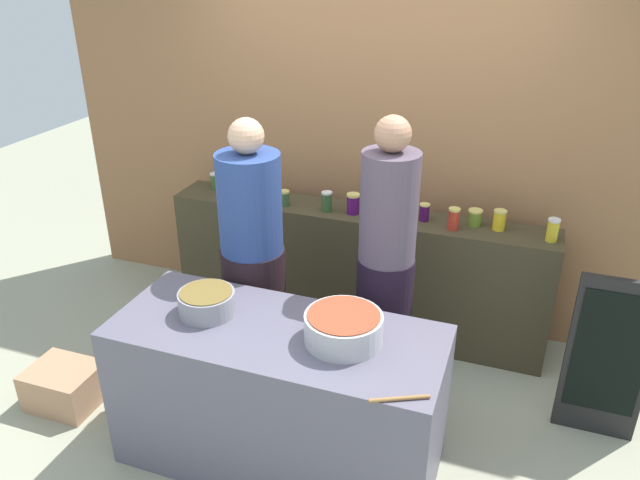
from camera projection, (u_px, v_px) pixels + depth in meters
name	position (u px, v px, depth m)	size (l,w,h in m)	color
ground	(300.00, 420.00, 3.67)	(12.00, 12.00, 0.00)	#9D9E85
storefront_wall	(374.00, 117.00, 4.25)	(4.80, 0.12, 3.00)	#9B6A44
display_shelf	(355.00, 271.00, 4.40)	(2.70, 0.36, 0.93)	#3E3623
prep_table	(278.00, 396.00, 3.24)	(1.70, 0.70, 0.85)	slate
preserve_jar_0	(215.00, 181.00, 4.57)	(0.07, 0.07, 0.12)	#385829
preserve_jar_1	(285.00, 198.00, 4.28)	(0.07, 0.07, 0.11)	#355633
preserve_jar_2	(327.00, 201.00, 4.19)	(0.07, 0.07, 0.14)	#31542B
preserve_jar_3	(353.00, 204.00, 4.14)	(0.09, 0.09, 0.14)	#4C105A
preserve_jar_4	(384.00, 202.00, 4.17)	(0.08, 0.08, 0.14)	#411B56
preserve_jar_5	(424.00, 212.00, 4.04)	(0.07, 0.07, 0.12)	#3F0F49
preserve_jar_6	(454.00, 219.00, 3.91)	(0.07, 0.07, 0.15)	#B6301F
preserve_jar_7	(475.00, 217.00, 3.98)	(0.09, 0.09, 0.11)	olive
preserve_jar_8	(499.00, 220.00, 3.91)	(0.08, 0.08, 0.13)	yellow
preserve_jar_9	(553.00, 230.00, 3.76)	(0.07, 0.07, 0.15)	gold
cooking_pot_left	(207.00, 302.00, 3.17)	(0.30, 0.30, 0.13)	gray
cooking_pot_center	(343.00, 328.00, 2.94)	(0.38, 0.38, 0.15)	#B7B7BC
wooden_spoon	(399.00, 399.00, 2.58)	(0.02, 0.02, 0.26)	#9E703D
cook_with_tongs	(254.00, 274.00, 3.68)	(0.38, 0.38, 1.75)	black
cook_in_cap	(385.00, 285.00, 3.48)	(0.33, 0.33, 1.82)	black
bread_crate	(65.00, 386.00, 3.77)	(0.42, 0.34, 0.25)	tan
chalkboard_sign	(608.00, 359.00, 3.38)	(0.44, 0.05, 1.02)	black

